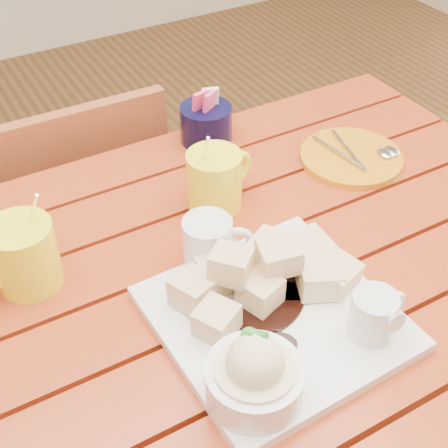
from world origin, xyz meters
TOP-DOWN VIEW (x-y plane):
  - table at (0.00, 0.00)m, footprint 1.20×0.79m
  - dessert_plate at (0.01, -0.11)m, footprint 0.30×0.30m
  - coffee_mug_left at (-0.23, 0.14)m, footprint 0.13×0.09m
  - coffee_mug_right at (0.08, 0.16)m, footprint 0.13×0.09m
  - cream_pitcher at (0.00, 0.04)m, footprint 0.10×0.09m
  - sugar_caddy at (0.16, 0.34)m, footprint 0.10×0.10m
  - orange_saucer at (0.36, 0.15)m, footprint 0.18×0.18m
  - chair_far at (-0.06, 0.57)m, footprint 0.39×0.39m

SIDE VIEW (x-z plane):
  - chair_far at x=-0.06m, z-range 0.05..0.86m
  - table at x=0.00m, z-range 0.27..1.02m
  - orange_saucer at x=0.36m, z-range 0.75..0.77m
  - dessert_plate at x=0.01m, z-range 0.72..0.84m
  - sugar_caddy at x=0.16m, z-range 0.73..0.84m
  - cream_pitcher at x=0.00m, z-range 0.75..0.84m
  - coffee_mug_right at x=0.08m, z-range 0.73..0.87m
  - coffee_mug_left at x=-0.23m, z-range 0.73..0.88m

